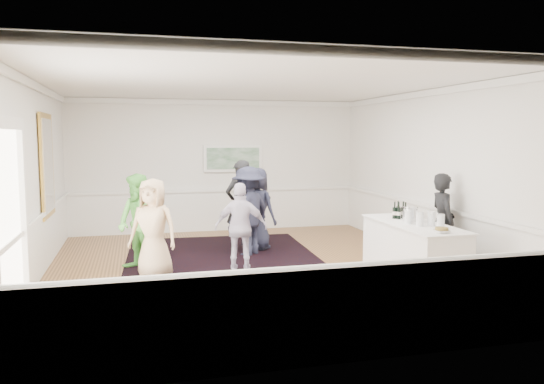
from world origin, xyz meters
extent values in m
plane|color=olive|center=(0.00, 0.00, 0.00)|extent=(8.00, 8.00, 0.00)
cube|color=white|center=(0.00, 0.00, 3.20)|extent=(7.00, 8.00, 0.02)
cube|color=white|center=(-3.50, 0.00, 1.60)|extent=(0.02, 8.00, 3.20)
cube|color=white|center=(3.50, 0.00, 1.60)|extent=(0.02, 8.00, 3.20)
cube|color=white|center=(0.00, 4.00, 1.60)|extent=(7.00, 0.02, 3.20)
cube|color=white|center=(0.00, -4.00, 1.60)|extent=(7.00, 0.02, 3.20)
cube|color=gold|center=(-3.46, 1.30, 1.80)|extent=(0.04, 1.25, 1.85)
cube|color=white|center=(-3.43, 1.30, 1.80)|extent=(0.01, 1.05, 1.65)
cube|color=white|center=(-3.43, -1.08, 1.20)|extent=(0.10, 0.14, 2.40)
cube|color=white|center=(-3.43, -1.90, 2.48)|extent=(0.10, 1.78, 0.16)
cube|color=white|center=(-3.46, -1.90, 1.20)|extent=(0.02, 1.50, 2.40)
cube|color=white|center=(0.40, 3.95, 1.78)|extent=(1.44, 0.05, 0.66)
cube|color=#256232|center=(0.40, 3.92, 1.78)|extent=(1.30, 0.01, 0.52)
cube|color=black|center=(-0.37, 0.77, 0.01)|extent=(3.82, 4.87, 0.02)
cube|color=white|center=(2.45, -1.18, 0.45)|extent=(0.79, 2.18, 0.89)
cube|color=white|center=(2.45, -1.18, 0.90)|extent=(0.85, 2.24, 0.02)
imported|color=black|center=(3.20, -0.84, 0.84)|extent=(0.48, 0.66, 1.69)
imported|color=tan|center=(-1.67, -0.17, 0.82)|extent=(0.95, 0.81, 1.64)
imported|color=#63C850|center=(-1.89, 0.38, 0.84)|extent=(1.01, 1.04, 1.68)
imported|color=silver|center=(-0.20, -0.07, 0.77)|extent=(0.96, 0.58, 1.53)
imported|color=#1D1F31|center=(0.19, 1.13, 0.87)|extent=(1.27, 1.22, 1.73)
imported|color=black|center=(0.13, 1.65, 0.92)|extent=(0.77, 0.63, 1.84)
imported|color=#1D1F31|center=(0.45, 1.58, 0.84)|extent=(0.96, 0.97, 1.69)
cylinder|color=#5CA83C|center=(2.40, -1.45, 1.03)|extent=(0.12, 0.12, 0.24)
cylinder|color=#DD415E|center=(2.59, -1.48, 1.03)|extent=(0.12, 0.12, 0.24)
cylinder|color=#72AB3D|center=(2.33, -1.21, 1.03)|extent=(0.12, 0.12, 0.24)
cylinder|color=white|center=(2.59, -1.75, 1.03)|extent=(0.12, 0.12, 0.24)
cylinder|color=silver|center=(2.49, -0.99, 1.02)|extent=(0.26, 0.26, 0.25)
imported|color=white|center=(2.41, -2.06, 0.93)|extent=(0.23, 0.23, 0.06)
cylinder|color=olive|center=(2.41, -2.06, 0.96)|extent=(0.19, 0.19, 0.04)
camera|label=1|loc=(-1.93, -8.86, 2.31)|focal=35.00mm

